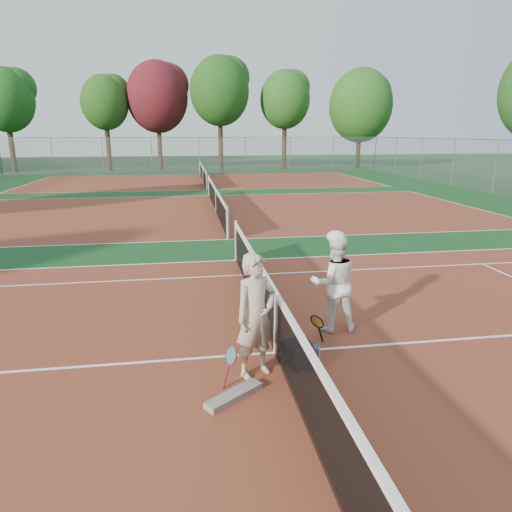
% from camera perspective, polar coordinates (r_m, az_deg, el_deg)
% --- Properties ---
extents(ground, '(130.00, 130.00, 0.00)m').
position_cam_1_polar(ground, '(7.37, 2.45, -12.00)').
color(ground, '#0F3A18').
rests_on(ground, ground).
extents(court_main, '(23.77, 10.97, 0.01)m').
position_cam_1_polar(court_main, '(7.37, 2.45, -11.98)').
color(court_main, maroon).
rests_on(court_main, ground).
extents(court_far_a, '(23.77, 10.97, 0.01)m').
position_cam_1_polar(court_far_a, '(20.25, -5.01, 5.53)').
color(court_far_a, maroon).
rests_on(court_far_a, ground).
extents(court_far_b, '(23.77, 10.97, 0.01)m').
position_cam_1_polar(court_far_b, '(33.62, -6.63, 9.30)').
color(court_far_b, maroon).
rests_on(court_far_b, ground).
extents(net_main, '(0.10, 10.98, 1.02)m').
position_cam_1_polar(net_main, '(7.15, 2.50, -8.36)').
color(net_main, black).
rests_on(net_main, ground).
extents(net_far_a, '(0.10, 10.98, 1.02)m').
position_cam_1_polar(net_far_a, '(20.17, -5.05, 6.95)').
color(net_far_a, black).
rests_on(net_far_a, ground).
extents(net_far_b, '(0.10, 10.98, 1.02)m').
position_cam_1_polar(net_far_b, '(33.57, -6.66, 10.16)').
color(net_far_b, black).
rests_on(net_far_b, ground).
extents(fence_back, '(32.00, 0.06, 3.00)m').
position_cam_1_polar(fence_back, '(40.49, -7.12, 12.39)').
color(fence_back, slate).
rests_on(fence_back, ground).
extents(player_a, '(0.78, 0.67, 1.79)m').
position_cam_1_polar(player_a, '(6.41, -0.02, -7.47)').
color(player_a, '#B6A68D').
rests_on(player_a, ground).
extents(player_b, '(0.84, 0.66, 1.72)m').
position_cam_1_polar(player_b, '(7.99, 9.71, -3.34)').
color(player_b, white).
rests_on(player_b, ground).
extents(racket_red, '(0.31, 0.34, 0.58)m').
position_cam_1_polar(racket_red, '(6.39, -3.14, -13.61)').
color(racket_red, maroon).
rests_on(racket_red, ground).
extents(racket_black_held, '(0.40, 0.40, 0.55)m').
position_cam_1_polar(racket_black_held, '(7.52, 7.61, -9.21)').
color(racket_black_held, black).
rests_on(racket_black_held, ground).
extents(racket_spare, '(0.41, 0.64, 0.14)m').
position_cam_1_polar(racket_spare, '(7.12, 3.63, -12.43)').
color(racket_spare, black).
rests_on(racket_spare, ground).
extents(sports_bag_navy, '(0.43, 0.33, 0.31)m').
position_cam_1_polar(sports_bag_navy, '(7.11, 5.08, -11.70)').
color(sports_bag_navy, black).
rests_on(sports_bag_navy, ground).
extents(sports_bag_purple, '(0.41, 0.35, 0.28)m').
position_cam_1_polar(sports_bag_purple, '(6.95, 6.29, -12.56)').
color(sports_bag_purple, black).
rests_on(sports_bag_purple, ground).
extents(net_cover_canvas, '(0.82, 0.67, 0.09)m').
position_cam_1_polar(net_cover_canvas, '(6.23, -2.77, -17.04)').
color(net_cover_canvas, slate).
rests_on(net_cover_canvas, ground).
extents(water_bottle, '(0.09, 0.09, 0.30)m').
position_cam_1_polar(water_bottle, '(7.01, 7.65, -12.27)').
color(water_bottle, silver).
rests_on(water_bottle, ground).
extents(tree_back_0, '(4.66, 4.66, 8.74)m').
position_cam_1_polar(tree_back_0, '(45.77, -28.83, 16.69)').
color(tree_back_0, '#382314').
rests_on(tree_back_0, ground).
extents(tree_back_1, '(4.19, 4.19, 8.40)m').
position_cam_1_polar(tree_back_1, '(45.08, -18.38, 17.70)').
color(tree_back_1, '#382314').
rests_on(tree_back_1, ground).
extents(tree_back_maroon, '(5.58, 5.58, 9.75)m').
position_cam_1_polar(tree_back_maroon, '(45.12, -12.25, 18.82)').
color(tree_back_maroon, '#382314').
rests_on(tree_back_maroon, ground).
extents(tree_back_3, '(5.28, 5.28, 10.00)m').
position_cam_1_polar(tree_back_3, '(43.26, -4.57, 19.83)').
color(tree_back_3, '#382314').
rests_on(tree_back_3, ground).
extents(tree_back_4, '(4.61, 4.61, 8.99)m').
position_cam_1_polar(tree_back_4, '(44.56, 3.64, 18.89)').
color(tree_back_4, '#382314').
rests_on(tree_back_4, ground).
extents(tree_back_5, '(5.92, 5.92, 9.26)m').
position_cam_1_polar(tree_back_5, '(46.36, 12.95, 17.84)').
color(tree_back_5, '#382314').
rests_on(tree_back_5, ground).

